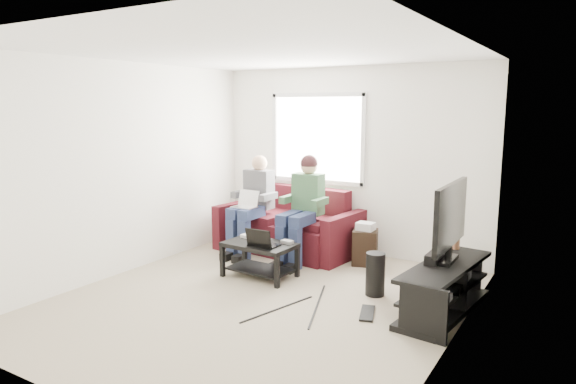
{
  "coord_description": "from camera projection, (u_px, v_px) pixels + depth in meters",
  "views": [
    {
      "loc": [
        2.97,
        -4.31,
        2.07
      ],
      "look_at": [
        0.0,
        0.6,
        1.1
      ],
      "focal_mm": 32.0,
      "sensor_mm": 36.0,
      "label": 1
    }
  ],
  "objects": [
    {
      "name": "end_table",
      "position": [
        365.0,
        246.0,
        6.73
      ],
      "size": [
        0.31,
        0.31,
        0.56
      ],
      "color": "black",
      "rests_on": "floor"
    },
    {
      "name": "coffee_table",
      "position": [
        260.0,
        252.0,
        6.23
      ],
      "size": [
        0.87,
        0.56,
        0.42
      ],
      "color": "black",
      "rests_on": "floor"
    },
    {
      "name": "wall_back",
      "position": [
        349.0,
        161.0,
        7.18
      ],
      "size": [
        4.5,
        0.0,
        4.5
      ],
      "primitive_type": "plane",
      "rotation": [
        1.57,
        0.0,
        0.0
      ],
      "color": "white",
      "rests_on": "floor"
    },
    {
      "name": "subwoofer",
      "position": [
        375.0,
        274.0,
        5.63
      ],
      "size": [
        0.21,
        0.21,
        0.48
      ],
      "primitive_type": "cylinder",
      "color": "black",
      "rests_on": "floor"
    },
    {
      "name": "laptop_black",
      "position": [
        264.0,
        236.0,
        6.06
      ],
      "size": [
        0.35,
        0.25,
        0.24
      ],
      "primitive_type": null,
      "rotation": [
        0.0,
        0.0,
        0.03
      ],
      "color": "black",
      "rests_on": "coffee_table"
    },
    {
      "name": "console_grey",
      "position": [
        452.0,
        275.0,
        5.41
      ],
      "size": [
        0.34,
        0.26,
        0.08
      ],
      "primitive_type": "cube",
      "color": "gray",
      "rests_on": "tv_stand"
    },
    {
      "name": "sofa",
      "position": [
        290.0,
        228.0,
        7.34
      ],
      "size": [
        2.02,
        1.08,
        0.9
      ],
      "color": "#481215",
      "rests_on": "floor"
    },
    {
      "name": "wall_front",
      "position": [
        65.0,
        223.0,
        3.39
      ],
      "size": [
        4.5,
        0.0,
        4.5
      ],
      "primitive_type": "plane",
      "rotation": [
        -1.57,
        0.0,
        0.0
      ],
      "color": "white",
      "rests_on": "floor"
    },
    {
      "name": "soundbar",
      "position": [
        437.0,
        255.0,
        5.26
      ],
      "size": [
        0.12,
        0.5,
        0.1
      ],
      "primitive_type": "cube",
      "color": "black",
      "rests_on": "tv_stand"
    },
    {
      "name": "wall_left",
      "position": [
        124.0,
        169.0,
        6.31
      ],
      "size": [
        0.0,
        4.5,
        4.5
      ],
      "primitive_type": "plane",
      "rotation": [
        1.57,
        0.0,
        1.57
      ],
      "color": "white",
      "rests_on": "floor"
    },
    {
      "name": "console_black",
      "position": [
        443.0,
        285.0,
        5.11
      ],
      "size": [
        0.38,
        0.3,
        0.07
      ],
      "primitive_type": "cube",
      "color": "black",
      "rests_on": "tv_stand"
    },
    {
      "name": "console_white",
      "position": [
        434.0,
        296.0,
        4.82
      ],
      "size": [
        0.3,
        0.22,
        0.06
      ],
      "primitive_type": "cube",
      "color": "silver",
      "rests_on": "tv_stand"
    },
    {
      "name": "tv",
      "position": [
        450.0,
        218.0,
        5.13
      ],
      "size": [
        0.12,
        1.1,
        0.81
      ],
      "color": "black",
      "rests_on": "tv_stand"
    },
    {
      "name": "controller_a",
      "position": [
        247.0,
        236.0,
        6.45
      ],
      "size": [
        0.15,
        0.11,
        0.04
      ],
      "primitive_type": "cube",
      "rotation": [
        0.0,
        0.0,
        -0.15
      ],
      "color": "silver",
      "rests_on": "coffee_table"
    },
    {
      "name": "controller_b",
      "position": [
        261.0,
        237.0,
        6.41
      ],
      "size": [
        0.15,
        0.1,
        0.04
      ],
      "primitive_type": "cube",
      "rotation": [
        0.0,
        0.0,
        -0.07
      ],
      "color": "black",
      "rests_on": "coffee_table"
    },
    {
      "name": "ceiling",
      "position": [
        257.0,
        51.0,
        5.07
      ],
      "size": [
        4.5,
        4.5,
        0.0
      ],
      "primitive_type": "plane",
      "rotation": [
        3.14,
        0.0,
        0.0
      ],
      "color": "white",
      "rests_on": "wall_back"
    },
    {
      "name": "tv_stand",
      "position": [
        444.0,
        291.0,
        5.17
      ],
      "size": [
        0.62,
        1.55,
        0.5
      ],
      "color": "black",
      "rests_on": "floor"
    },
    {
      "name": "drink_cup",
      "position": [
        456.0,
        244.0,
        5.67
      ],
      "size": [
        0.08,
        0.08,
        0.12
      ],
      "primitive_type": "cylinder",
      "color": "#AD6F4A",
      "rests_on": "tv_stand"
    },
    {
      "name": "keyboard_floor",
      "position": [
        367.0,
        313.0,
        5.14
      ],
      "size": [
        0.25,
        0.42,
        0.02
      ],
      "primitive_type": "cube",
      "rotation": [
        0.0,
        0.0,
        0.32
      ],
      "color": "black",
      "rests_on": "floor"
    },
    {
      "name": "window",
      "position": [
        317.0,
        139.0,
        7.37
      ],
      "size": [
        1.48,
        0.04,
        1.28
      ],
      "color": "white",
      "rests_on": "wall_back"
    },
    {
      "name": "person_right",
      "position": [
        303.0,
        201.0,
        6.78
      ],
      "size": [
        0.4,
        0.71,
        1.42
      ],
      "color": "navy",
      "rests_on": "sofa"
    },
    {
      "name": "person_left",
      "position": [
        253.0,
        200.0,
        7.18
      ],
      "size": [
        0.4,
        0.71,
        1.38
      ],
      "color": "navy",
      "rests_on": "sofa"
    },
    {
      "name": "laptop_silver",
      "position": [
        245.0,
        203.0,
        7.03
      ],
      "size": [
        0.32,
        0.23,
        0.24
      ],
      "primitive_type": null,
      "rotation": [
        0.0,
        0.0,
        0.02
      ],
      "color": "silver",
      "rests_on": "person_left"
    },
    {
      "name": "floor",
      "position": [
        259.0,
        301.0,
        5.5
      ],
      "size": [
        4.5,
        4.5,
        0.0
      ],
      "primitive_type": "plane",
      "color": "tan",
      "rests_on": "ground"
    },
    {
      "name": "wall_right",
      "position": [
        456.0,
        199.0,
        4.26
      ],
      "size": [
        0.0,
        4.5,
        4.5
      ],
      "primitive_type": "plane",
      "rotation": [
        1.57,
        0.0,
        -1.57
      ],
      "color": "white",
      "rests_on": "floor"
    },
    {
      "name": "controller_c",
      "position": [
        287.0,
        242.0,
        6.18
      ],
      "size": [
        0.15,
        0.1,
        0.04
      ],
      "primitive_type": "cube",
      "rotation": [
        0.0,
        0.0,
        -0.09
      ],
      "color": "gray",
      "rests_on": "coffee_table"
    }
  ]
}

